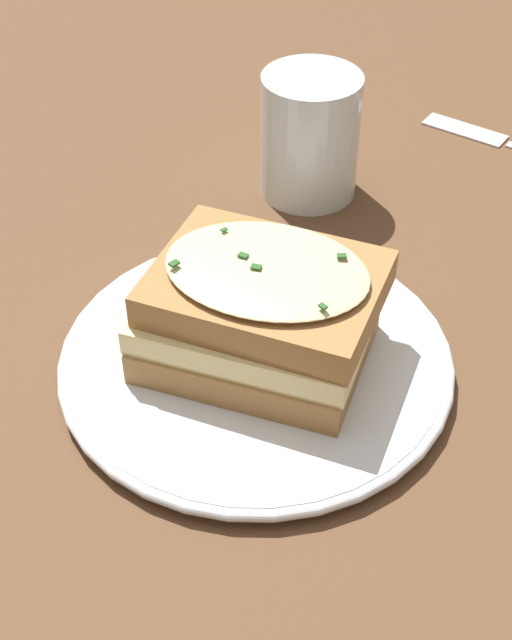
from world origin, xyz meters
TOP-DOWN VIEW (x-y plane):
  - ground_plane at (0.00, 0.00)m, footprint 2.40×2.40m
  - dinner_plate at (0.01, 0.02)m, footprint 0.24×0.24m
  - sandwich at (0.01, 0.02)m, footprint 0.16×0.16m
  - water_glass at (-0.15, -0.11)m, footprint 0.08×0.08m
  - fork at (-0.33, -0.06)m, footprint 0.07×0.19m

SIDE VIEW (x-z plane):
  - ground_plane at x=0.00m, z-range 0.00..0.00m
  - fork at x=-0.33m, z-range 0.00..0.00m
  - dinner_plate at x=0.01m, z-range 0.00..0.01m
  - sandwich at x=0.01m, z-range 0.01..0.08m
  - water_glass at x=-0.15m, z-range 0.00..0.10m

